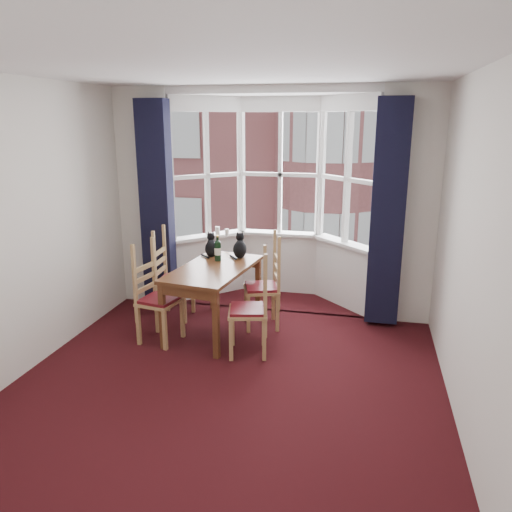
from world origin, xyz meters
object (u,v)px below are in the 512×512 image
(candle_tall, at_px, (218,231))
(dining_table, at_px, (214,276))
(chair_right_far, at_px, (269,288))
(candle_short, at_px, (227,232))
(chair_left_near, at_px, (153,300))
(cat_right, at_px, (240,248))
(chair_left_far, at_px, (168,281))
(cat_left, at_px, (212,247))
(chair_right_near, at_px, (257,311))
(wine_bottle, at_px, (218,250))

(candle_tall, bearing_deg, dining_table, -75.39)
(chair_right_far, xyz_separation_m, candle_short, (-0.77, 0.91, 0.44))
(chair_left_near, height_order, cat_right, cat_right)
(chair_left_near, distance_m, chair_left_far, 0.68)
(chair_left_near, xyz_separation_m, cat_left, (0.43, 0.83, 0.42))
(chair_left_near, xyz_separation_m, chair_right_near, (1.20, -0.07, 0.00))
(chair_right_near, bearing_deg, chair_left_near, 176.57)
(chair_left_far, distance_m, chair_right_near, 1.50)
(chair_left_near, xyz_separation_m, chair_left_far, (-0.10, 0.68, 0.00))
(wine_bottle, bearing_deg, chair_right_far, 1.62)
(chair_right_far, height_order, candle_short, candle_short)
(dining_table, xyz_separation_m, chair_left_near, (-0.59, -0.38, -0.20))
(chair_right_far, bearing_deg, wine_bottle, -178.38)
(wine_bottle, bearing_deg, cat_right, 42.65)
(wine_bottle, bearing_deg, dining_table, -84.03)
(dining_table, height_order, chair_left_far, chair_left_far)
(chair_right_near, bearing_deg, candle_tall, 119.31)
(chair_right_far, xyz_separation_m, candle_tall, (-0.89, 0.88, 0.46))
(chair_right_near, bearing_deg, cat_right, 114.16)
(chair_left_near, relative_size, chair_right_near, 1.00)
(cat_right, xyz_separation_m, wine_bottle, (-0.22, -0.20, 0.02))
(chair_left_near, relative_size, cat_left, 2.99)
(wine_bottle, bearing_deg, candle_tall, 107.11)
(chair_right_far, distance_m, cat_left, 0.88)
(candle_short, bearing_deg, chair_left_far, -119.58)
(chair_left_far, bearing_deg, chair_left_near, -81.60)
(dining_table, distance_m, cat_left, 0.52)
(chair_left_near, distance_m, candle_tall, 1.64)
(chair_left_far, height_order, wine_bottle, wine_bottle)
(chair_left_far, bearing_deg, wine_bottle, -1.90)
(chair_right_near, distance_m, wine_bottle, 1.06)
(cat_right, bearing_deg, chair_right_far, -24.68)
(cat_right, bearing_deg, candle_tall, 125.47)
(chair_left_near, distance_m, chair_right_far, 1.36)
(chair_left_far, height_order, chair_right_near, same)
(wine_bottle, bearing_deg, chair_right_near, -48.84)
(dining_table, relative_size, candle_short, 15.80)
(chair_left_near, xyz_separation_m, wine_bottle, (0.56, 0.65, 0.44))
(chair_left_near, height_order, candle_short, candle_short)
(wine_bottle, bearing_deg, cat_left, 127.16)
(dining_table, xyz_separation_m, chair_right_near, (0.61, -0.46, -0.20))
(chair_right_near, bearing_deg, candle_short, 115.43)
(dining_table, relative_size, chair_left_far, 1.57)
(candle_short, bearing_deg, chair_right_far, -49.72)
(chair_left_far, distance_m, candle_short, 1.13)
(cat_right, height_order, candle_short, cat_right)
(chair_right_near, bearing_deg, dining_table, 143.06)
(candle_short, bearing_deg, chair_right_near, -64.57)
(dining_table, height_order, candle_tall, candle_tall)
(chair_right_near, relative_size, cat_right, 2.91)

